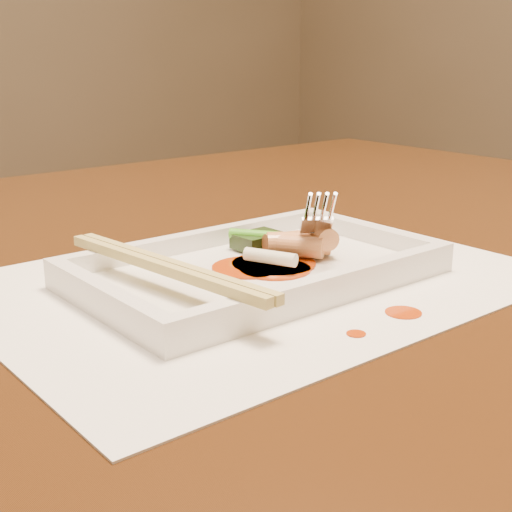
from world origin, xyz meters
TOP-DOWN VIEW (x-y plane):
  - table at (0.00, 0.00)m, footprint 1.40×0.90m
  - placemat at (0.03, -0.10)m, footprint 0.40×0.30m
  - sauce_splatter_a at (0.06, -0.21)m, footprint 0.02×0.02m
  - sauce_splatter_b at (0.01, -0.22)m, footprint 0.01×0.01m
  - plate_base at (0.03, -0.10)m, footprint 0.26×0.16m
  - plate_rim_far at (0.03, -0.02)m, footprint 0.26×0.01m
  - plate_rim_near at (0.03, -0.17)m, footprint 0.26×0.01m
  - plate_rim_left at (-0.10, -0.10)m, footprint 0.01×0.14m
  - plate_rim_right at (0.15, -0.10)m, footprint 0.01×0.14m
  - veg_piece at (0.06, -0.06)m, footprint 0.04×0.03m
  - scallion_white at (0.03, -0.11)m, footprint 0.03×0.04m
  - scallion_green at (0.07, -0.08)m, footprint 0.06×0.07m
  - chopstick_a at (-0.05, -0.10)m, footprint 0.03×0.20m
  - chopstick_b at (-0.05, -0.10)m, footprint 0.03×0.20m
  - fork at (0.10, -0.08)m, footprint 0.09×0.10m
  - sauce_blob_0 at (0.04, -0.10)m, footprint 0.06×0.06m
  - sauce_blob_1 at (0.04, -0.11)m, footprint 0.05×0.05m
  - sauce_blob_2 at (0.02, -0.09)m, footprint 0.06×0.06m
  - rice_cake_0 at (0.07, -0.10)m, footprint 0.04×0.04m
  - rice_cake_1 at (0.07, -0.09)m, footprint 0.05×0.04m
  - rice_cake_2 at (0.09, -0.10)m, footprint 0.03×0.04m
  - rice_cake_3 at (0.07, -0.08)m, footprint 0.05×0.03m

SIDE VIEW (x-z plane):
  - table at x=0.00m, z-range 0.27..1.02m
  - placemat at x=0.03m, z-range 0.75..0.75m
  - sauce_splatter_a at x=0.06m, z-range 0.75..0.75m
  - sauce_splatter_b at x=0.01m, z-range 0.75..0.75m
  - plate_base at x=0.03m, z-range 0.75..0.76m
  - sauce_blob_0 at x=0.04m, z-range 0.76..0.76m
  - sauce_blob_1 at x=0.04m, z-range 0.76..0.76m
  - sauce_blob_2 at x=0.02m, z-range 0.76..0.76m
  - plate_rim_far at x=0.03m, z-range 0.76..0.77m
  - plate_rim_near at x=0.03m, z-range 0.76..0.77m
  - plate_rim_left at x=-0.10m, z-range 0.76..0.77m
  - plate_rim_right at x=0.15m, z-range 0.76..0.77m
  - veg_piece at x=0.06m, z-range 0.76..0.77m
  - rice_cake_0 at x=0.07m, z-range 0.76..0.78m
  - rice_cake_1 at x=0.07m, z-range 0.76..0.78m
  - rice_cake_3 at x=0.07m, z-range 0.76..0.78m
  - scallion_white at x=0.03m, z-range 0.77..0.78m
  - scallion_green at x=0.07m, z-range 0.77..0.78m
  - rice_cake_2 at x=0.09m, z-range 0.77..0.78m
  - chopstick_a at x=-0.05m, z-range 0.77..0.78m
  - chopstick_b at x=-0.05m, z-range 0.77..0.78m
  - fork at x=0.10m, z-range 0.76..0.90m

